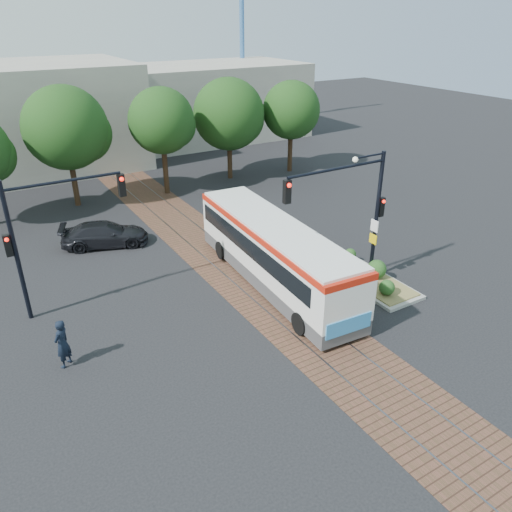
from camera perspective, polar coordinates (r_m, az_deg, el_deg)
The scene contains 11 objects.
ground at distance 22.44m, azimuth 1.83°, elevation -4.93°, with size 120.00×120.00×0.00m, color black.
trackbed at distance 25.46m, azimuth -3.06°, elevation -0.92°, with size 3.60×40.00×0.02m.
tree_row at distance 35.18m, azimuth -11.44°, elevation 14.68°, with size 26.40×5.60×7.67m.
warehouses at distance 46.56m, azimuth -18.99°, elevation 15.27°, with size 40.00×13.00×8.00m.
crane at distance 57.62m, azimuth -1.64°, elevation 25.54°, with size 8.00×0.50×18.00m.
city_bus at distance 22.96m, azimuth 2.08°, elevation 0.61°, with size 3.07×11.45×3.03m.
traffic_island at distance 24.35m, azimuth 12.58°, elevation -2.05°, with size 2.20×5.20×1.13m.
signal_pole_main at distance 22.26m, azimuth 11.57°, elevation 6.13°, with size 5.49×0.46×6.00m.
signal_pole_left at distance 21.60m, azimuth -23.25°, elevation 3.00°, with size 4.99×0.34×6.00m.
officer at distance 19.33m, azimuth -21.27°, elevation -9.32°, with size 0.69×0.46×1.90m, color black.
parked_car at distance 28.42m, azimuth -16.90°, elevation 2.40°, with size 1.86×4.58×1.33m, color black.
Camera 1 is at (-10.54, -16.05, 11.63)m, focal length 35.00 mm.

